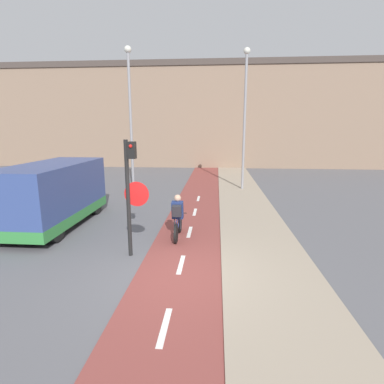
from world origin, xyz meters
name	(u,v)px	position (x,y,z in m)	size (l,w,h in m)	color
ground_plane	(179,274)	(0.00, 0.00, 0.00)	(120.00, 120.00, 0.00)	#5B5B60
bike_lane	(179,274)	(0.00, 0.00, 0.01)	(2.08, 60.00, 0.02)	brown
sidewalk_strip	(273,277)	(2.24, 0.00, 0.03)	(2.40, 60.00, 0.05)	gray
building_row_background	(208,116)	(0.00, 22.72, 4.62)	(60.00, 5.20, 9.23)	#89705B
traffic_light_pole	(131,186)	(-1.39, 1.01, 1.97)	(0.67, 0.26, 3.19)	black
street_lamp_far	(130,107)	(-3.69, 9.30, 4.56)	(0.36, 0.36, 7.57)	gray
street_lamp_sidewalk	(245,107)	(2.39, 10.61, 4.63)	(0.36, 0.36, 7.69)	gray
cyclist_near	(178,217)	(-0.33, 2.44, 0.70)	(0.46, 1.60, 1.43)	black
van	(54,196)	(-4.92, 3.38, 1.12)	(1.96, 4.85, 2.26)	#334784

